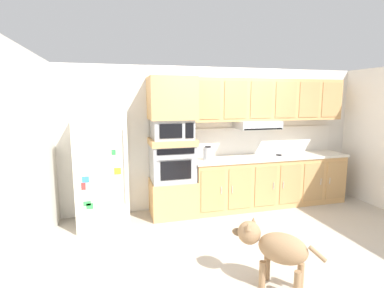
{
  "coord_description": "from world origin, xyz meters",
  "views": [
    {
      "loc": [
        -1.87,
        -3.96,
        1.96
      ],
      "look_at": [
        -0.64,
        0.54,
        1.23
      ],
      "focal_mm": 27.63,
      "sensor_mm": 36.0,
      "label": 1
    }
  ],
  "objects_px": {
    "screwdriver": "(279,155)",
    "electric_kettle": "(208,153)",
    "built_in_oven": "(172,163)",
    "dog": "(274,246)",
    "refrigerator": "(102,169)",
    "microwave": "(172,129)"
  },
  "relations": [
    {
      "from": "screwdriver",
      "to": "electric_kettle",
      "type": "bearing_deg",
      "value": -178.89
    },
    {
      "from": "built_in_oven",
      "to": "dog",
      "type": "relative_size",
      "value": 0.95
    },
    {
      "from": "screwdriver",
      "to": "refrigerator",
      "type": "bearing_deg",
      "value": -179.13
    },
    {
      "from": "screwdriver",
      "to": "electric_kettle",
      "type": "height_order",
      "value": "electric_kettle"
    },
    {
      "from": "screwdriver",
      "to": "microwave",
      "type": "bearing_deg",
      "value": 179.4
    },
    {
      "from": "microwave",
      "to": "electric_kettle",
      "type": "xyz_separation_m",
      "value": [
        0.6,
        -0.05,
        -0.43
      ]
    },
    {
      "from": "built_in_oven",
      "to": "screwdriver",
      "type": "relative_size",
      "value": 4.15
    },
    {
      "from": "refrigerator",
      "to": "microwave",
      "type": "bearing_deg",
      "value": 3.46
    },
    {
      "from": "microwave",
      "to": "electric_kettle",
      "type": "distance_m",
      "value": 0.74
    },
    {
      "from": "microwave",
      "to": "electric_kettle",
      "type": "relative_size",
      "value": 2.68
    },
    {
      "from": "built_in_oven",
      "to": "microwave",
      "type": "height_order",
      "value": "microwave"
    },
    {
      "from": "microwave",
      "to": "screwdriver",
      "type": "xyz_separation_m",
      "value": [
        1.98,
        -0.02,
        -0.53
      ]
    },
    {
      "from": "refrigerator",
      "to": "built_in_oven",
      "type": "xyz_separation_m",
      "value": [
        1.12,
        0.07,
        0.02
      ]
    },
    {
      "from": "microwave",
      "to": "dog",
      "type": "distance_m",
      "value": 2.49
    },
    {
      "from": "built_in_oven",
      "to": "microwave",
      "type": "bearing_deg",
      "value": -0.77
    },
    {
      "from": "microwave",
      "to": "screwdriver",
      "type": "height_order",
      "value": "microwave"
    },
    {
      "from": "refrigerator",
      "to": "built_in_oven",
      "type": "relative_size",
      "value": 2.51
    },
    {
      "from": "microwave",
      "to": "screwdriver",
      "type": "bearing_deg",
      "value": -0.6
    },
    {
      "from": "refrigerator",
      "to": "screwdriver",
      "type": "xyz_separation_m",
      "value": [
        3.1,
        0.05,
        0.05
      ]
    },
    {
      "from": "electric_kettle",
      "to": "dog",
      "type": "relative_size",
      "value": 0.33
    },
    {
      "from": "screwdriver",
      "to": "dog",
      "type": "relative_size",
      "value": 0.23
    },
    {
      "from": "dog",
      "to": "screwdriver",
      "type": "bearing_deg",
      "value": -76.89
    }
  ]
}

